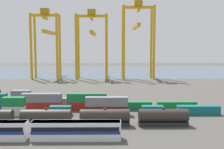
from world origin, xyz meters
The scene contains 24 objects.
ground_plane centered at (0.00, 40.00, 0.00)m, with size 420.00×420.00×0.00m, color #4C4944.
harbour_water centered at (0.00, 139.11, 0.00)m, with size 400.00×110.00×0.01m, color #475B6B.
passenger_train centered at (-1.87, -23.20, 2.14)m, with size 38.35×3.14×3.90m.
freight_tank_row centered at (6.62, -13.46, 2.18)m, with size 55.15×3.09×4.55m.
shipping_container_3 centered at (-12.22, -2.39, 1.30)m, with size 6.04×2.44×2.60m, color silver.
shipping_container_4 centered at (-12.22, -2.39, 3.90)m, with size 6.04×2.44×2.60m, color #197538.
shipping_container_5 centered at (0.95, -2.39, 1.30)m, with size 6.04×2.44×2.60m, color #146066.
shipping_container_6 centered at (14.12, -2.39, 1.30)m, with size 12.10×2.44×2.60m, color maroon.
shipping_container_7 centered at (14.12, -2.39, 3.90)m, with size 12.10×2.44×2.60m, color slate.
shipping_container_8 centered at (27.29, -2.39, 1.30)m, with size 6.04×2.44×2.60m, color #146066.
shipping_container_9 centered at (40.46, -2.39, 1.30)m, with size 12.10×2.44×2.60m, color #146066.
shipping_container_14 centered at (-5.79, 3.67, 1.30)m, with size 12.10×2.44×2.60m, color #AD211C.
shipping_container_15 centered at (-5.79, 3.67, 3.90)m, with size 12.10×2.44×2.60m, color slate.
shipping_container_16 centered at (8.05, 3.67, 1.30)m, with size 12.10×2.44×2.60m, color #AD211C.
shipping_container_17 centered at (8.05, 3.67, 3.90)m, with size 12.10×2.44×2.60m, color #197538.
shipping_container_18 centered at (21.89, 3.67, 1.30)m, with size 12.10×2.44×2.60m, color #197538.
shipping_container_19 centered at (35.73, 3.67, 1.30)m, with size 12.10×2.44×2.60m, color #197538.
shipping_container_22 centered at (-14.04, 9.72, 1.30)m, with size 6.04×2.44×2.60m, color #197538.
shipping_container_23 centered at (-14.04, 9.72, 3.90)m, with size 6.04×2.44×2.60m, color slate.
shipping_container_24 centered at (-0.98, 9.72, 1.30)m, with size 12.10×2.44×2.60m, color slate.
shipping_container_25 centered at (12.09, 9.72, 1.30)m, with size 12.10×2.44×2.60m, color #AD211C.
gantry_crane_west centered at (-23.66, 91.54, 25.36)m, with size 16.99×36.48×42.24m.
gantry_crane_central centered at (4.42, 91.78, 25.31)m, with size 19.42×39.23×41.80m.
gantry_crane_east centered at (32.50, 91.43, 28.32)m, with size 19.49×37.84×47.00m.
Camera 1 is at (14.86, -79.20, 19.46)m, focal length 43.94 mm.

